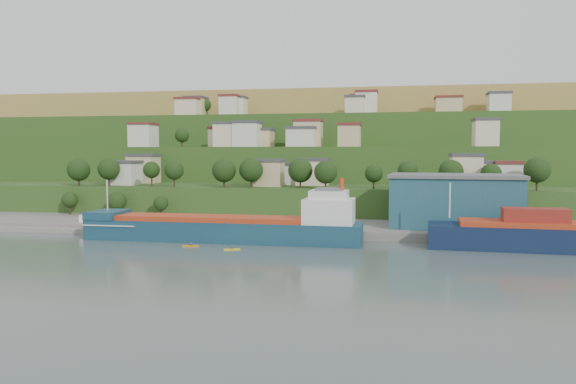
% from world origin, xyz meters
% --- Properties ---
extents(ground, '(500.00, 500.00, 0.00)m').
position_xyz_m(ground, '(0.00, 0.00, 0.00)').
color(ground, '#475754').
rests_on(ground, ground).
extents(quay, '(220.00, 26.00, 4.00)m').
position_xyz_m(quay, '(20.00, 28.00, 0.00)').
color(quay, slate).
rests_on(quay, ground).
extents(pebble_beach, '(40.00, 18.00, 2.40)m').
position_xyz_m(pebble_beach, '(-55.00, 22.00, 0.00)').
color(pebble_beach, slate).
rests_on(pebble_beach, ground).
extents(hillside, '(360.00, 211.12, 96.00)m').
position_xyz_m(hillside, '(-0.02, 168.67, 0.09)').
color(hillside, '#284719').
rests_on(hillside, ground).
extents(cargo_ship_near, '(63.41, 10.45, 16.28)m').
position_xyz_m(cargo_ship_near, '(-7.13, 9.50, 2.60)').
color(cargo_ship_near, '#133347').
rests_on(cargo_ship_near, ground).
extents(warehouse, '(32.51, 21.58, 12.80)m').
position_xyz_m(warehouse, '(43.76, 28.39, 8.43)').
color(warehouse, '#205560').
rests_on(warehouse, quay).
extents(caravan, '(6.16, 4.02, 2.66)m').
position_xyz_m(caravan, '(-48.14, 20.97, 2.53)').
color(caravan, white).
rests_on(caravan, pebble_beach).
extents(dinghy, '(4.33, 2.13, 0.83)m').
position_xyz_m(dinghy, '(-44.32, 17.96, 1.62)').
color(dinghy, silver).
rests_on(dinghy, pebble_beach).
extents(kayak_orange, '(3.63, 1.31, 0.89)m').
position_xyz_m(kayak_orange, '(-13.38, 0.50, 0.26)').
color(kayak_orange, orange).
rests_on(kayak_orange, ground).
extents(kayak_yellow, '(3.36, 1.93, 0.85)m').
position_xyz_m(kayak_yellow, '(-3.56, -1.84, 0.25)').
color(kayak_yellow, gold).
rests_on(kayak_yellow, ground).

